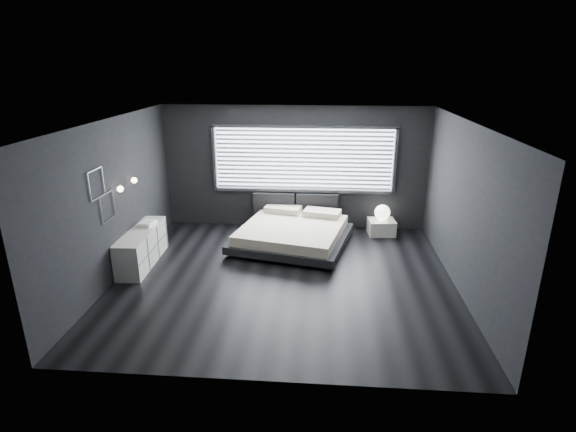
{
  "coord_description": "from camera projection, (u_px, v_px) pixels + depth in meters",
  "views": [
    {
      "loc": [
        0.65,
        -7.25,
        3.73
      ],
      "look_at": [
        0.0,
        0.85,
        0.9
      ],
      "focal_mm": 28.0,
      "sensor_mm": 36.0,
      "label": 1
    }
  ],
  "objects": [
    {
      "name": "sconce_near",
      "position": [
        120.0,
        189.0,
        7.84
      ],
      "size": [
        0.18,
        0.11,
        0.11
      ],
      "color": "silver",
      "rests_on": "ground"
    },
    {
      "name": "wall_art_lower",
      "position": [
        107.0,
        207.0,
        7.59
      ],
      "size": [
        0.01,
        0.48,
        0.48
      ],
      "color": "#47474C",
      "rests_on": "ground"
    },
    {
      "name": "wall_art_upper",
      "position": [
        96.0,
        184.0,
        7.2
      ],
      "size": [
        0.01,
        0.48,
        0.48
      ],
      "color": "#47474C",
      "rests_on": "ground"
    },
    {
      "name": "nightstand",
      "position": [
        381.0,
        227.0,
        10.11
      ],
      "size": [
        0.62,
        0.53,
        0.34
      ],
      "primitive_type": "cube",
      "rotation": [
        0.0,
        0.0,
        0.09
      ],
      "color": "silver",
      "rests_on": "ground"
    },
    {
      "name": "dresser",
      "position": [
        142.0,
        247.0,
        8.61
      ],
      "size": [
        0.54,
        1.7,
        0.67
      ],
      "color": "silver",
      "rests_on": "ground"
    },
    {
      "name": "bed",
      "position": [
        293.0,
        233.0,
        9.51
      ],
      "size": [
        2.66,
        2.58,
        0.58
      ],
      "color": "black",
      "rests_on": "ground"
    },
    {
      "name": "sconce_far",
      "position": [
        134.0,
        180.0,
        8.4
      ],
      "size": [
        0.18,
        0.11,
        0.11
      ],
      "color": "silver",
      "rests_on": "ground"
    },
    {
      "name": "headboard",
      "position": [
        295.0,
        204.0,
        10.4
      ],
      "size": [
        1.96,
        0.16,
        0.52
      ],
      "color": "black",
      "rests_on": "ground"
    },
    {
      "name": "room",
      "position": [
        284.0,
        205.0,
        7.64
      ],
      "size": [
        6.04,
        6.0,
        2.8
      ],
      "color": "black",
      "rests_on": "ground"
    },
    {
      "name": "book_stack",
      "position": [
        147.0,
        223.0,
        8.78
      ],
      "size": [
        0.33,
        0.4,
        0.07
      ],
      "color": "white",
      "rests_on": "dresser"
    },
    {
      "name": "orb_lamp",
      "position": [
        382.0,
        212.0,
        10.03
      ],
      "size": [
        0.34,
        0.34,
        0.34
      ],
      "primitive_type": "sphere",
      "color": "white",
      "rests_on": "nightstand"
    },
    {
      "name": "window",
      "position": [
        303.0,
        160.0,
        10.09
      ],
      "size": [
        4.14,
        0.09,
        1.52
      ],
      "color": "white",
      "rests_on": "ground"
    }
  ]
}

